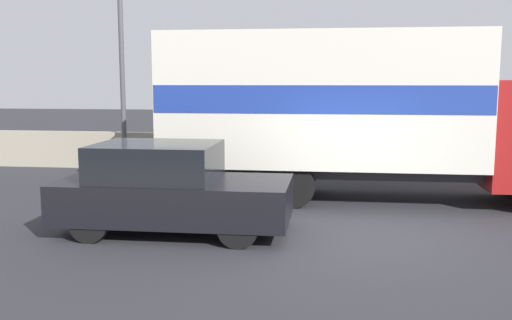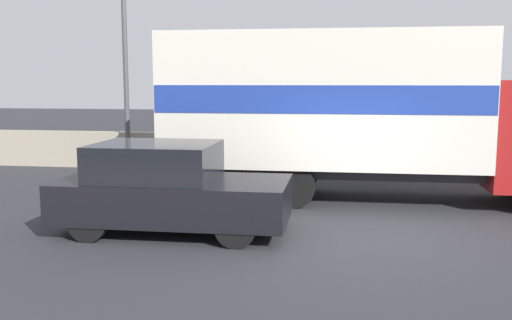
# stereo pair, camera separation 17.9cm
# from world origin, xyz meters

# --- Properties ---
(ground_plane) EXTENTS (80.00, 80.00, 0.00)m
(ground_plane) POSITION_xyz_m (0.00, 0.00, 0.00)
(ground_plane) COLOR #2D2D33
(stone_wall_backdrop) EXTENTS (60.00, 0.35, 1.07)m
(stone_wall_backdrop) POSITION_xyz_m (0.00, 6.79, 0.53)
(stone_wall_backdrop) COLOR #A39984
(stone_wall_backdrop) RESTS_ON ground_plane
(street_lamp) EXTENTS (0.56, 0.28, 7.66)m
(street_lamp) POSITION_xyz_m (-6.22, 6.23, 4.39)
(street_lamp) COLOR #4C4C51
(street_lamp) RESTS_ON ground_plane
(box_truck) EXTENTS (8.71, 2.36, 3.58)m
(box_truck) POSITION_xyz_m (0.05, 3.06, 2.00)
(box_truck) COLOR maroon
(box_truck) RESTS_ON ground_plane
(car_hatchback) EXTENTS (3.91, 1.81, 1.53)m
(car_hatchback) POSITION_xyz_m (-3.08, -0.06, 0.75)
(car_hatchback) COLOR black
(car_hatchback) RESTS_ON ground_plane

